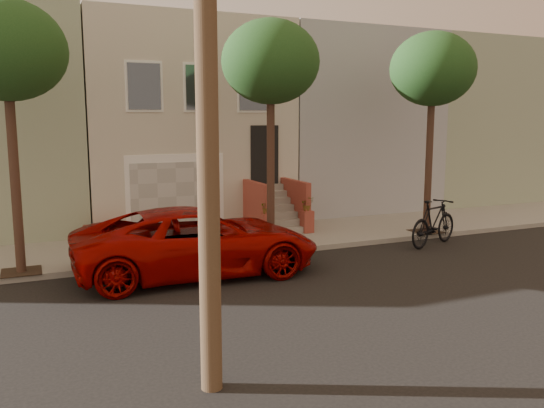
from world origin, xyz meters
name	(u,v)px	position (x,y,z in m)	size (l,w,h in m)	color
ground	(300,296)	(0.00, 0.00, 0.00)	(90.00, 90.00, 0.00)	black
sidewalk	(221,242)	(0.00, 5.35, 0.07)	(40.00, 3.70, 0.15)	gray
house_row	(172,122)	(0.00, 11.19, 3.64)	(33.10, 11.70, 7.00)	#BAB49F
tree_left	(6,52)	(-5.50, 3.90, 5.26)	(2.70, 2.57, 6.30)	#2D2116
tree_mid	(271,63)	(1.00, 3.90, 5.26)	(2.70, 2.57, 6.30)	#2D2116
tree_right	(433,70)	(6.50, 3.90, 5.26)	(2.70, 2.57, 6.30)	#2D2116
pickup_truck	(198,241)	(-1.53, 2.53, 0.82)	(2.73, 5.92, 1.65)	#9C0300
motorcycle	(434,222)	(5.81, 2.71, 0.71)	(0.66, 2.35, 1.41)	black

